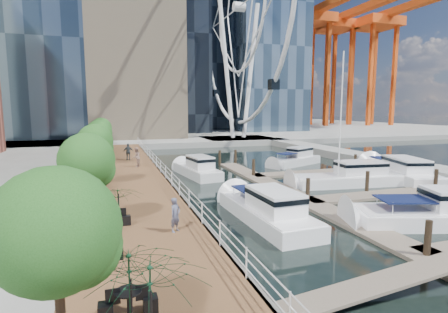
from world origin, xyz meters
name	(u,v)px	position (x,y,z in m)	size (l,w,h in m)	color
ground	(342,250)	(0.00, 0.00, 0.00)	(520.00, 520.00, 0.00)	black
boardwalk	(130,187)	(-9.00, 15.00, 0.50)	(6.00, 60.00, 1.00)	brown
seawall	(167,184)	(-6.00, 15.00, 0.50)	(0.25, 60.00, 1.00)	#595954
land_far	(144,128)	(0.00, 102.00, 0.50)	(200.00, 114.00, 1.00)	gray
breakwater	(379,161)	(20.00, 20.00, 0.50)	(4.00, 60.00, 1.00)	gray
pier	(238,140)	(14.00, 52.00, 0.50)	(14.00, 12.00, 1.00)	gray
railing	(166,172)	(-6.10, 15.00, 1.52)	(0.10, 60.00, 1.05)	white
floating_docks	(348,186)	(7.97, 9.98, 0.49)	(16.00, 34.00, 2.60)	#6D6051
ferris_wheel	(239,7)	(14.00, 52.00, 25.92)	(5.80, 45.60, 47.80)	white
port_cranes	(337,72)	(67.67, 95.67, 20.00)	(40.00, 52.00, 38.00)	#D84C14
street_trees	(95,142)	(-11.40, 14.00, 4.29)	(2.60, 42.60, 4.60)	#3F2B1C
cafe_tables	(113,273)	(-10.40, -2.00, 1.37)	(2.50, 13.70, 0.74)	black
yacht_foreground	(441,225)	(7.85, 1.35, 0.00)	(2.97, 11.09, 2.15)	white
pedestrian_near	(175,215)	(-7.57, 2.27, 1.81)	(0.59, 0.39, 1.62)	#4E5168
pedestrian_mid	(136,157)	(-7.97, 21.78, 1.97)	(0.94, 0.73, 1.94)	gray
pedestrian_far	(128,152)	(-8.48, 26.78, 1.94)	(1.10, 0.46, 1.89)	#32393E
moored_yachts	(342,187)	(8.52, 11.52, 0.00)	(23.65, 36.33, 11.50)	white
cafe_seating	(133,271)	(-9.84, -3.78, 2.19)	(3.56, 12.22, 2.50)	#0D321D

